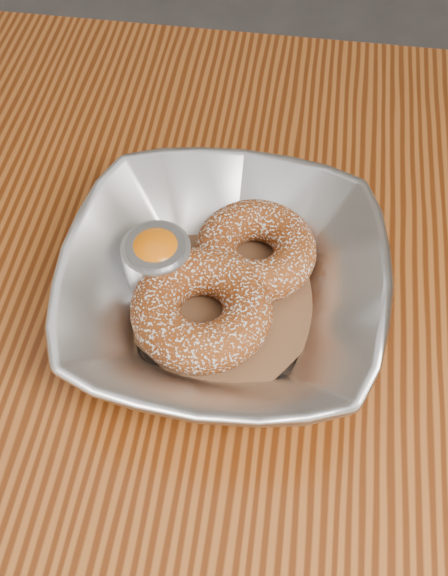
# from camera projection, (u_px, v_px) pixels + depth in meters

# --- Properties ---
(ground_plane) EXTENTS (4.00, 4.00, 0.00)m
(ground_plane) POSITION_uv_depth(u_px,v_px,m) (152.00, 559.00, 1.14)
(ground_plane) COLOR #565659
(ground_plane) RESTS_ON ground
(table) EXTENTS (1.20, 0.80, 0.75)m
(table) POSITION_uv_depth(u_px,v_px,m) (88.00, 385.00, 0.61)
(table) COLOR brown
(table) RESTS_ON ground_plane
(serving_bowl) EXTENTS (0.24, 0.24, 0.06)m
(serving_bowl) POSITION_uv_depth(u_px,v_px,m) (224.00, 288.00, 0.51)
(serving_bowl) COLOR #BABCC1
(serving_bowl) RESTS_ON table
(parchment) EXTENTS (0.20, 0.20, 0.00)m
(parchment) POSITION_uv_depth(u_px,v_px,m) (224.00, 303.00, 0.53)
(parchment) COLOR brown
(parchment) RESTS_ON table
(donut_back) EXTENTS (0.10, 0.10, 0.03)m
(donut_back) POSITION_uv_depth(u_px,v_px,m) (256.00, 250.00, 0.53)
(donut_back) COLOR maroon
(donut_back) RESTS_ON parchment
(donut_front) EXTENTS (0.13, 0.13, 0.04)m
(donut_front) POSITION_uv_depth(u_px,v_px,m) (202.00, 309.00, 0.50)
(donut_front) COLOR maroon
(donut_front) RESTS_ON parchment
(ramekin) EXTENTS (0.05, 0.05, 0.05)m
(ramekin) POSITION_uv_depth(u_px,v_px,m) (157.00, 260.00, 0.52)
(ramekin) COLOR #BABCC1
(ramekin) RESTS_ON table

